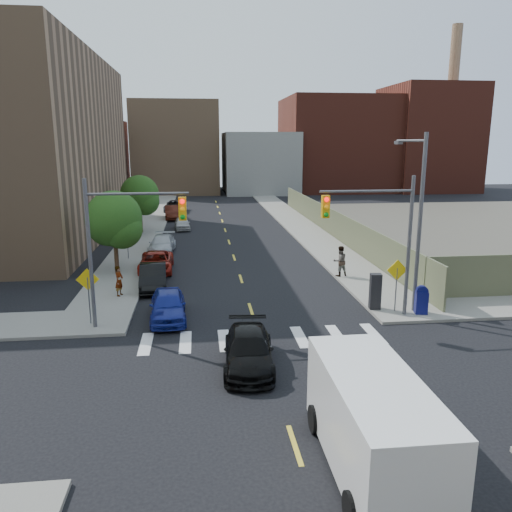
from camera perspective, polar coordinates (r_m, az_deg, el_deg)
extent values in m
plane|color=black|center=(18.86, 2.05, -14.05)|extent=(160.00, 160.00, 0.00)
cube|color=gray|center=(58.94, -11.63, 4.42)|extent=(3.50, 73.00, 0.15)
cube|color=gray|center=(59.62, 3.43, 4.76)|extent=(3.50, 73.00, 0.15)
cube|color=#5E6043|center=(46.81, 8.56, 3.84)|extent=(0.12, 44.00, 2.50)
cube|color=#595447|center=(56.39, 26.35, 2.91)|extent=(36.00, 42.00, 0.06)
cube|color=#592319|center=(88.78, -19.62, 10.58)|extent=(14.00, 18.00, 12.00)
cube|color=#8C6B4C|center=(88.67, -9.05, 12.13)|extent=(14.00, 16.00, 15.00)
cube|color=gray|center=(87.32, 0.33, 10.63)|extent=(12.00, 16.00, 10.00)
cube|color=#592319|center=(91.95, 9.08, 12.46)|extent=(18.00, 18.00, 16.00)
cube|color=#592319|center=(95.64, 18.94, 12.55)|extent=(14.00, 16.00, 18.00)
cylinder|color=#8C6B4C|center=(97.56, 21.36, 15.31)|extent=(1.80, 1.80, 28.00)
cylinder|color=#59595E|center=(23.67, -18.44, -0.06)|extent=(0.18, 0.18, 7.00)
cylinder|color=#59595E|center=(22.87, -13.38, 6.94)|extent=(4.50, 0.12, 0.12)
cube|color=#E5A50C|center=(22.80, -8.40, 5.36)|extent=(0.35, 0.30, 1.05)
cylinder|color=#59595E|center=(25.26, 17.06, 0.83)|extent=(0.18, 0.18, 7.00)
cylinder|color=#59595E|center=(24.03, 12.54, 7.26)|extent=(4.50, 0.12, 0.12)
cube|color=#E5A50C|center=(23.54, 7.95, 5.61)|extent=(0.35, 0.30, 1.05)
cylinder|color=#59595E|center=(25.82, 18.19, 3.26)|extent=(0.20, 0.20, 9.00)
cylinder|color=#59595E|center=(27.05, 17.30, 12.48)|extent=(0.12, 3.50, 0.12)
cube|color=#59595E|center=(28.52, 15.97, 12.36)|extent=(0.25, 0.60, 0.18)
cylinder|color=#59595E|center=(24.80, -18.51, -5.00)|extent=(0.06, 0.06, 2.40)
cube|color=yellow|center=(24.49, -18.70, -2.55)|extent=(1.06, 0.04, 1.06)
cylinder|color=#59595E|center=(26.15, 15.69, -3.89)|extent=(0.06, 0.06, 2.40)
cube|color=yellow|center=(25.86, 15.84, -1.55)|extent=(1.06, 0.04, 1.06)
cylinder|color=#59595E|center=(37.69, -14.46, 1.29)|extent=(0.06, 0.06, 2.40)
cube|color=yellow|center=(37.49, -14.55, 2.94)|extent=(1.06, 0.04, 1.06)
cylinder|color=#332114|center=(33.83, -15.68, 0.12)|extent=(0.28, 0.28, 2.64)
sphere|color=#184313|center=(33.40, -15.93, 4.13)|extent=(3.60, 3.60, 3.60)
sphere|color=#184313|center=(33.12, -15.09, 3.06)|extent=(2.64, 2.64, 2.64)
sphere|color=#184313|center=(33.92, -16.45, 3.51)|extent=(2.88, 2.88, 2.88)
cylinder|color=#332114|center=(48.45, -13.01, 4.04)|extent=(0.28, 0.28, 2.64)
sphere|color=#184313|center=(48.15, -13.15, 6.86)|extent=(3.60, 3.60, 3.60)
sphere|color=#184313|center=(47.86, -12.56, 6.13)|extent=(2.64, 2.64, 2.64)
sphere|color=#184313|center=(48.63, -13.55, 6.40)|extent=(2.88, 2.88, 2.88)
imported|color=navy|center=(24.92, -10.05, -5.57)|extent=(1.94, 4.35, 1.45)
imported|color=black|center=(30.25, -11.68, -2.32)|extent=(1.84, 4.50, 1.45)
imported|color=maroon|center=(34.14, -11.35, -0.69)|extent=(2.21, 4.72, 1.31)
imported|color=#B2B6BA|center=(39.91, -10.69, 1.34)|extent=(2.17, 4.75, 1.35)
imported|color=#BDBDBD|center=(50.08, -8.42, 3.71)|extent=(1.75, 3.75, 1.24)
imported|color=#3E150C|center=(57.05, -9.54, 4.93)|extent=(1.93, 4.72, 1.52)
imported|color=black|center=(62.92, -9.29, 5.63)|extent=(2.64, 5.24, 1.42)
imported|color=black|center=(19.64, -0.86, -10.71)|extent=(2.26, 4.79, 1.35)
cube|color=white|center=(14.10, 13.24, -17.92)|extent=(2.29, 5.86, 2.47)
cube|color=black|center=(15.82, 10.56, -12.81)|extent=(2.09, 1.36, 1.01)
cylinder|color=black|center=(15.91, 6.84, -18.03)|extent=(0.32, 0.86, 0.85)
cylinder|color=black|center=(16.48, 14.43, -17.19)|extent=(0.32, 0.86, 0.85)
cylinder|color=black|center=(12.90, 11.08, -26.60)|extent=(0.32, 0.86, 0.85)
cylinder|color=black|center=(13.60, 20.60, -24.89)|extent=(0.32, 0.86, 0.85)
cube|color=navy|center=(26.31, 18.37, -5.08)|extent=(0.66, 0.54, 1.12)
cylinder|color=navy|center=(26.14, 18.46, -3.85)|extent=(0.61, 0.36, 0.58)
cube|color=black|center=(26.28, 13.47, -3.96)|extent=(0.60, 0.51, 1.85)
imported|color=gray|center=(28.77, -15.38, -2.76)|extent=(0.59, 0.72, 1.69)
imported|color=gray|center=(32.20, 9.58, -0.58)|extent=(1.07, 0.91, 1.94)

